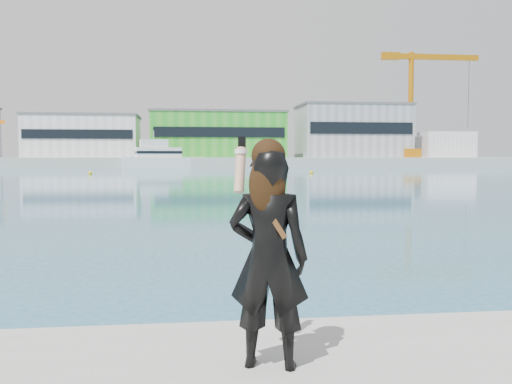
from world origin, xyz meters
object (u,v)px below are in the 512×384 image
Objects in this scene: motor_yacht at (160,157)px; buoy_near at (311,174)px; dock_crane at (416,100)px; buoy_far at (90,174)px; woman at (268,251)px.

buoy_near is (21.23, -41.59, -2.07)m from motor_yacht.
buoy_far is (-64.93, -51.26, -15.07)m from dock_crane.
buoy_far is at bearing 177.36° from buoy_near.
motor_yacht is 32.64× the size of buoy_near.
dock_crane is 60.07m from motor_yacht.
woman is (12.40, -70.90, 1.63)m from buoy_far.
buoy_far is at bearing -141.71° from dock_crane.
woman is at bearing -99.03° from motor_yacht.
dock_crane is 48.00× the size of buoy_near.
woman is (-16.16, -69.59, 1.63)m from buoy_near.
motor_yacht is at bearing -71.85° from woman.
woman reaches higher than buoy_near.
dock_crane is 65.69m from buoy_near.
buoy_near is 1.00× the size of buoy_far.
dock_crane is 133.66m from woman.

